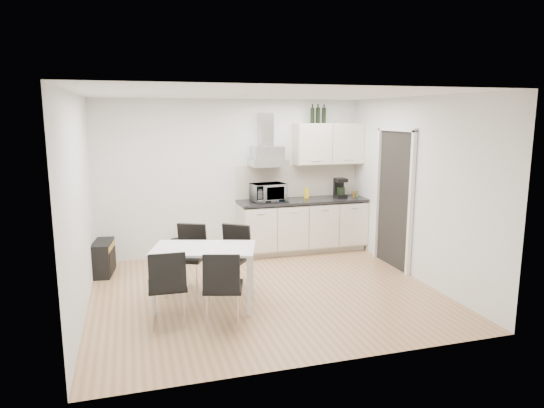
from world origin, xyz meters
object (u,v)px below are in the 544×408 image
(chair_far_left, at_px, (188,258))
(chair_near_right, at_px, (223,288))
(guitar_amp, at_px, (103,258))
(floor_speaker, at_px, (179,248))
(dining_table, at_px, (204,255))
(kitchenette, at_px, (304,204))
(chair_near_left, at_px, (167,287))
(chair_far_right, at_px, (231,259))

(chair_far_left, relative_size, chair_near_right, 1.00)
(guitar_amp, relative_size, floor_speaker, 1.90)
(dining_table, height_order, chair_far_left, chair_far_left)
(kitchenette, relative_size, floor_speaker, 7.61)
(chair_near_left, bearing_deg, guitar_amp, 112.23)
(dining_table, relative_size, chair_far_left, 1.58)
(chair_near_right, xyz_separation_m, guitar_amp, (-1.38, 2.26, -0.19))
(chair_far_right, xyz_separation_m, floor_speaker, (-0.52, 1.73, -0.27))
(kitchenette, distance_m, floor_speaker, 2.23)
(guitar_amp, xyz_separation_m, floor_speaker, (1.17, 0.51, -0.09))
(floor_speaker, bearing_deg, chair_near_left, -123.59)
(chair_far_left, xyz_separation_m, guitar_amp, (-1.14, 1.01, -0.19))
(chair_far_left, xyz_separation_m, chair_near_left, (-0.36, -1.03, 0.00))
(dining_table, relative_size, guitar_amp, 2.21)
(kitchenette, xyz_separation_m, chair_far_right, (-1.60, -1.56, -0.39))
(guitar_amp, bearing_deg, floor_speaker, 31.06)
(chair_far_left, bearing_deg, chair_near_left, 96.47)
(chair_far_right, height_order, guitar_amp, chair_far_right)
(kitchenette, bearing_deg, chair_near_left, -136.44)
(kitchenette, xyz_separation_m, guitar_amp, (-3.29, -0.35, -0.58))
(chair_near_left, height_order, chair_near_right, same)
(chair_far_right, height_order, chair_near_left, same)
(kitchenette, relative_size, chair_far_left, 2.86)
(chair_near_left, xyz_separation_m, chair_near_right, (0.60, -0.22, 0.00))
(chair_far_right, relative_size, guitar_amp, 1.40)
(chair_far_right, distance_m, chair_near_right, 1.09)
(chair_far_right, bearing_deg, chair_near_left, 78.40)
(kitchenette, distance_m, chair_near_left, 3.48)
(floor_speaker, bearing_deg, chair_far_right, -98.29)
(dining_table, xyz_separation_m, chair_far_left, (-0.13, 0.62, -0.21))
(kitchenette, distance_m, chair_near_right, 3.25)
(dining_table, bearing_deg, floor_speaker, 109.34)
(dining_table, xyz_separation_m, chair_near_left, (-0.48, -0.41, -0.21))
(chair_far_right, xyz_separation_m, chair_near_left, (-0.90, -0.83, 0.00))
(kitchenette, height_order, chair_far_left, kitchenette)
(chair_far_left, xyz_separation_m, floor_speaker, (0.03, 1.52, -0.27))
(kitchenette, bearing_deg, chair_near_right, -126.23)
(dining_table, xyz_separation_m, chair_far_right, (0.42, 0.42, -0.21))
(chair_near_left, relative_size, floor_speaker, 2.66)
(chair_near_left, xyz_separation_m, guitar_amp, (-0.78, 2.04, -0.19))
(chair_near_left, bearing_deg, chair_far_left, 72.21)
(floor_speaker, bearing_deg, chair_near_right, -110.53)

